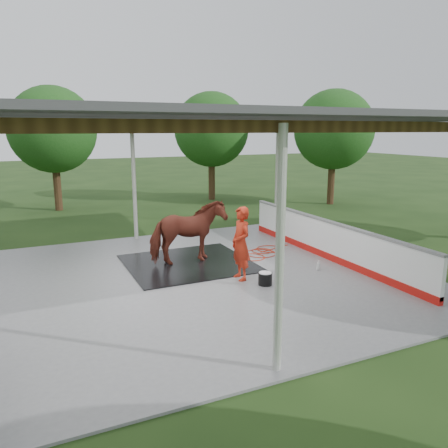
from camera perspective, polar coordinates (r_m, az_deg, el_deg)
name	(u,v)px	position (r m, az deg, el deg)	size (l,w,h in m)	color
ground	(180,281)	(11.33, -5.72, -7.45)	(100.00, 100.00, 0.00)	#1E3814
concrete_slab	(180,280)	(11.32, -5.72, -7.34)	(12.00, 10.00, 0.05)	slate
pavilion_structure	(177,123)	(10.67, -6.18, 13.03)	(12.60, 10.60, 4.05)	beige
dasher_board	(327,240)	(13.29, 13.32, -2.08)	(0.16, 8.00, 1.15)	#B7140F
tree_belt	(177,130)	(11.62, -6.18, 12.08)	(28.00, 28.00, 5.80)	#382314
rubber_mat	(188,263)	(12.58, -4.67, -5.10)	(3.44, 3.23, 0.03)	black
horse	(188,232)	(12.35, -4.74, -1.09)	(0.96, 2.11, 1.78)	maroon
handler	(241,243)	(11.03, 2.23, -2.56)	(0.69, 0.45, 1.88)	#B22513
wash_bucket	(265,278)	(10.89, 5.40, -7.09)	(0.34, 0.34, 0.32)	black
soap_bottle_a	(318,265)	(12.21, 12.22, -5.28)	(0.11, 0.11, 0.28)	silver
soap_bottle_b	(280,273)	(11.49, 7.35, -6.42)	(0.09, 0.09, 0.20)	#338CD8
hose_coil	(262,252)	(13.65, 4.98, -3.72)	(2.13, 1.39, 0.02)	#B2210C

